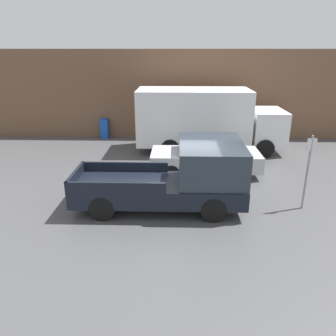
{
  "coord_description": "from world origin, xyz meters",
  "views": [
    {
      "loc": [
        -0.24,
        -10.79,
        5.05
      ],
      "look_at": [
        -0.53,
        0.08,
        1.06
      ],
      "focal_mm": 35.0,
      "sensor_mm": 36.0,
      "label": 1
    }
  ],
  "objects_px": {
    "parking_sign": "(308,169)",
    "newspaper_box": "(105,128)",
    "car": "(206,155)",
    "delivery_truck": "(204,118)",
    "pickup_truck": "(177,181)"
  },
  "relations": [
    {
      "from": "pickup_truck",
      "to": "delivery_truck",
      "type": "xyz_separation_m",
      "value": [
        1.36,
        6.74,
        0.7
      ]
    },
    {
      "from": "car",
      "to": "delivery_truck",
      "type": "xyz_separation_m",
      "value": [
        0.14,
        3.42,
        0.88
      ]
    },
    {
      "from": "pickup_truck",
      "to": "parking_sign",
      "type": "height_order",
      "value": "parking_sign"
    },
    {
      "from": "pickup_truck",
      "to": "car",
      "type": "relative_size",
      "value": 1.22
    },
    {
      "from": "parking_sign",
      "to": "newspaper_box",
      "type": "height_order",
      "value": "parking_sign"
    },
    {
      "from": "car",
      "to": "newspaper_box",
      "type": "xyz_separation_m",
      "value": [
        -5.54,
        5.72,
        -0.23
      ]
    },
    {
      "from": "pickup_truck",
      "to": "newspaper_box",
      "type": "xyz_separation_m",
      "value": [
        -4.32,
        9.04,
        -0.41
      ]
    },
    {
      "from": "car",
      "to": "newspaper_box",
      "type": "relative_size",
      "value": 3.96
    },
    {
      "from": "car",
      "to": "newspaper_box",
      "type": "height_order",
      "value": "car"
    },
    {
      "from": "delivery_truck",
      "to": "parking_sign",
      "type": "bearing_deg",
      "value": -66.88
    },
    {
      "from": "delivery_truck",
      "to": "newspaper_box",
      "type": "distance_m",
      "value": 6.23
    },
    {
      "from": "parking_sign",
      "to": "newspaper_box",
      "type": "bearing_deg",
      "value": 133.62
    },
    {
      "from": "delivery_truck",
      "to": "parking_sign",
      "type": "xyz_separation_m",
      "value": [
        2.83,
        -6.63,
        -0.27
      ]
    },
    {
      "from": "delivery_truck",
      "to": "car",
      "type": "bearing_deg",
      "value": -92.35
    },
    {
      "from": "pickup_truck",
      "to": "newspaper_box",
      "type": "bearing_deg",
      "value": 115.55
    }
  ]
}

